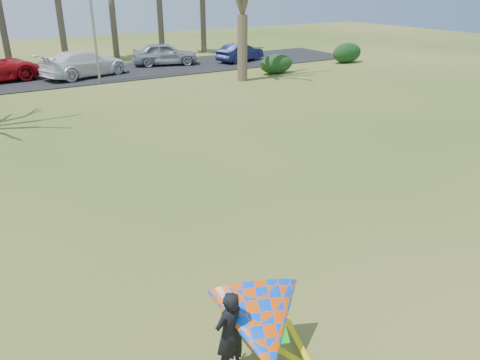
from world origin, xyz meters
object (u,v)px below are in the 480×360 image
car_5 (240,53)px  kite_flyer (260,328)px  streetlight (94,7)px  car_3 (84,64)px  car_4 (165,54)px

car_5 → kite_flyer: kite_flyer is taller
streetlight → car_5: 12.45m
car_3 → car_4: (6.30, 1.54, -0.02)m
streetlight → car_4: streetlight is taller
car_4 → kite_flyer: size_ratio=2.01×
streetlight → car_4: (5.91, 3.90, -3.59)m
car_3 → car_4: car_3 is taller
car_3 → kite_flyer: kite_flyer is taller
car_3 → car_4: bearing=-94.4°
streetlight → kite_flyer: streetlight is taller
car_3 → car_5: size_ratio=1.41×
car_3 → car_5: (12.02, 0.07, -0.16)m
car_3 → car_5: bearing=-107.8°
car_4 → car_5: car_4 is taller
car_5 → kite_flyer: 31.66m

